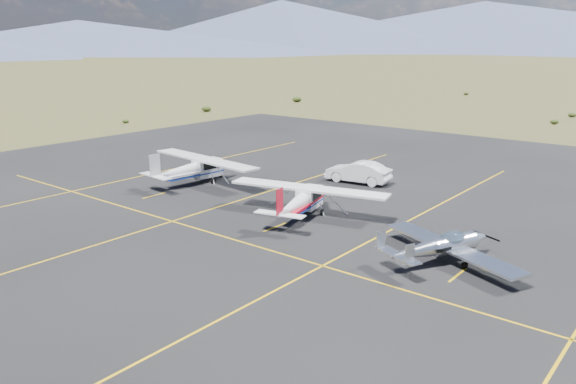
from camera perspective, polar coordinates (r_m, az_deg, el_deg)
ground at (r=31.10m, az=12.99°, el=-4.91°), size 1600.00×1600.00×0.00m
apron at (r=34.48m, az=2.50°, el=-2.53°), size 72.00×72.00×0.02m
aircraft_low_wing at (r=28.16m, az=15.38°, el=-5.32°), size 6.17×8.17×1.81m
aircraft_cessna at (r=33.94m, az=1.41°, el=-0.79°), size 6.63×10.15×2.57m
aircraft_plain at (r=42.64m, az=-9.56°, el=2.41°), size 6.53×10.84×2.74m
sedan at (r=42.85m, az=7.12°, el=2.02°), size 2.39×5.13×1.63m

